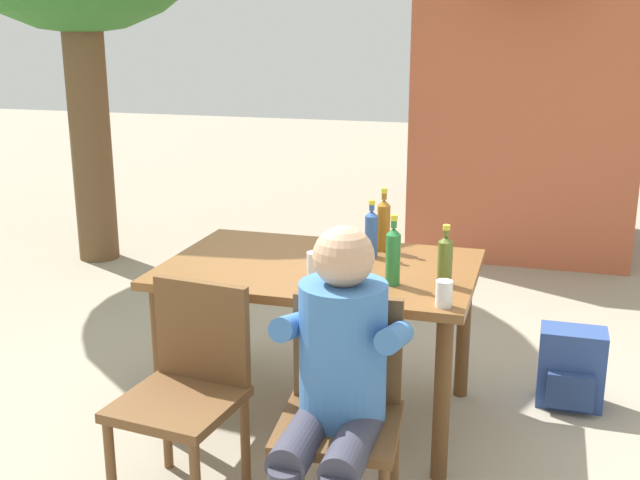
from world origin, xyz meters
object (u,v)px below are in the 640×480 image
chair_near_left (188,382)px  bottle_green (393,255)px  person_in_white_shirt (337,374)px  backpack_by_near_side (571,369)px  bottle_blue (371,232)px  cup_white (444,294)px  bottle_olive (445,259)px  dining_table (320,285)px  cup_steel (360,281)px  chair_near_right (342,403)px  cup_glass (316,263)px  bottle_amber (384,224)px  brick_kiosk (529,75)px

chair_near_left → bottle_green: size_ratio=2.81×
person_in_white_shirt → backpack_by_near_side: (0.85, 1.33, -0.46)m
person_in_white_shirt → backpack_by_near_side: 1.65m
bottle_blue → backpack_by_near_side: bearing=14.2°
cup_white → bottle_olive: bearing=97.2°
dining_table → backpack_by_near_side: (1.18, 0.45, -0.48)m
bottle_green → cup_steel: bottle_green is taller
bottle_green → cup_white: bearing=-40.3°
dining_table → bottle_green: bearing=-26.2°
chair_near_right → bottle_olive: 0.81m
cup_glass → backpack_by_near_side: cup_glass is taller
bottle_amber → bottle_blue: bearing=-105.3°
backpack_by_near_side → bottle_amber: bearing=-172.5°
cup_steel → backpack_by_near_side: size_ratio=0.29×
bottle_olive → chair_near_right: bearing=-113.4°
bottle_blue → bottle_amber: bearing=74.7°
cup_white → brick_kiosk: (0.16, 3.99, 0.62)m
bottle_green → cup_glass: 0.38m
chair_near_right → backpack_by_near_side: size_ratio=2.18×
chair_near_right → person_in_white_shirt: bearing=-85.9°
cup_glass → cup_steel: bearing=-39.5°
bottle_green → bottle_blue: 0.43m
person_in_white_shirt → bottle_green: size_ratio=3.81×
bottle_amber → cup_glass: size_ratio=3.20×
bottle_olive → bottle_blue: bearing=140.4°
chair_near_left → cup_glass: 0.80m
chair_near_left → cup_steel: cup_steel is taller
chair_near_right → bottle_green: (0.06, 0.59, 0.41)m
bottle_green → bottle_amber: bearing=106.3°
dining_table → brick_kiosk: brick_kiosk is taller
chair_near_left → cup_steel: bearing=36.4°
bottle_olive → cup_glass: (-0.58, -0.00, -0.07)m
brick_kiosk → bottle_amber: bearing=-99.6°
chair_near_left → bottle_blue: bottle_blue is taller
person_in_white_shirt → bottle_olive: bearing=70.2°
cup_steel → bottle_olive: bearing=33.4°
bottle_green → brick_kiosk: 3.83m
bottle_amber → cup_white: (0.40, -0.72, -0.08)m
chair_near_right → backpack_by_near_side: chair_near_right is taller
bottle_blue → person_in_white_shirt: bearing=-83.4°
bottle_blue → cup_glass: 0.38m
dining_table → cup_steel: bearing=-51.5°
chair_near_left → bottle_olive: size_ratio=3.25×
cup_steel → cup_white: (0.36, -0.05, -0.00)m
chair_near_left → bottle_green: (0.70, 0.59, 0.41)m
bottle_green → cup_glass: bottle_green is taller
brick_kiosk → bottle_green: bearing=-96.1°
person_in_white_shirt → cup_glass: (-0.31, 0.75, 0.16)m
cup_steel → bottle_green: bearing=55.6°
bottle_blue → cup_glass: size_ratio=2.84×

